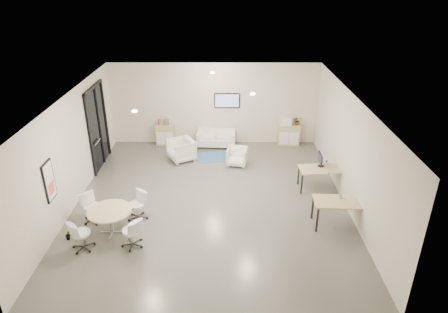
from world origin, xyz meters
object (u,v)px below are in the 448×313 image
Objects in this scene: sideboard_right at (288,135)px; desk_front at (341,204)px; sideboard_left at (165,135)px; round_table at (110,213)px; loveseat at (216,139)px; armchair_right at (237,156)px; desk_rear at (322,170)px; armchair_left at (181,149)px.

sideboard_right is 5.55m from desk_front.
round_table is (-0.62, -5.91, 0.20)m from sideboard_left.
sideboard_left is 2.03m from loveseat.
armchair_right is 3.13m from desk_rear.
loveseat is at bearing 124.75° from desk_front.
sideboard_left is 6.46m from desk_rear.
sideboard_left is 3.34m from armchair_right.
sideboard_right is 0.98× the size of armchair_left.
desk_front is 6.11m from round_table.
desk_rear is at bearing 94.48° from desk_front.
sideboard_right is at bearing 6.51° from loveseat.
round_table is (-2.64, -5.75, 0.31)m from loveseat.
armchair_right is (2.79, -1.83, -0.06)m from sideboard_left.
armchair_right is at bearing -33.22° from sideboard_left.
round_table is (-1.40, -4.47, 0.18)m from armchair_left.
desk_front is at bearing -45.29° from sideboard_left.
loveseat is 1.79m from armchair_left.
sideboard_left is 1.16× the size of armchair_right.
desk_rear is (5.39, -3.55, 0.25)m from sideboard_left.
sideboard_right is at bearing -0.19° from sideboard_left.
armchair_left is at bearing -130.59° from loveseat.
armchair_left is at bearing 140.98° from desk_front.
sideboard_left is at bearing 141.59° from desk_rear.
sideboard_right is at bearing 47.00° from round_table.
armchair_right is at bearing 49.33° from armchair_left.
desk_front is at bearing 19.23° from armchair_left.
armchair_right is at bearing -61.56° from loveseat.
sideboard_right is at bearing 52.07° from armchair_right.
armchair_right is 5.33m from round_table.
round_table is at bearing -174.42° from desk_front.
round_table is (-3.42, -4.08, 0.26)m from armchair_right.
loveseat is at bearing 129.76° from desk_rear.
desk_rear is 6.45m from round_table.
sideboard_right is 0.56× the size of loveseat.
sideboard_right reaches higher than round_table.
desk_rear is 0.99× the size of desk_front.
desk_front is (0.08, -1.98, 0.02)m from desk_rear.
sideboard_right is (4.87, -0.02, 0.01)m from sideboard_left.
desk_rear is (4.61, -2.11, 0.22)m from armchair_left.
armchair_left is (-4.09, -1.42, 0.01)m from sideboard_right.
sideboard_right is 2.76m from armchair_right.
desk_rear is at bearing -81.67° from sideboard_right.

